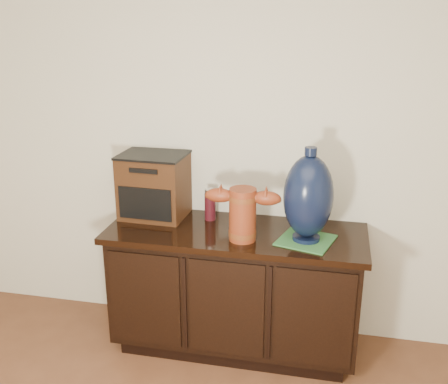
% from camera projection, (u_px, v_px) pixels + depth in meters
% --- Properties ---
extents(sideboard, '(1.46, 0.56, 0.75)m').
position_uv_depth(sideboard, '(235.00, 288.00, 3.07)').
color(sideboard, black).
rests_on(sideboard, ground).
extents(terracotta_vessel, '(0.41, 0.15, 0.29)m').
position_uv_depth(terracotta_vessel, '(243.00, 211.00, 2.78)').
color(terracotta_vessel, maroon).
rests_on(terracotta_vessel, sideboard).
extents(tv_radio, '(0.39, 0.32, 0.38)m').
position_uv_depth(tv_radio, '(154.00, 185.00, 3.11)').
color(tv_radio, '#371D0D').
rests_on(tv_radio, sideboard).
extents(green_mat, '(0.34, 0.34, 0.01)m').
position_uv_depth(green_mat, '(306.00, 240.00, 2.82)').
color(green_mat, '#2E6732').
rests_on(green_mat, sideboard).
extents(lamp_base, '(0.32, 0.32, 0.51)m').
position_uv_depth(lamp_base, '(308.00, 197.00, 2.74)').
color(lamp_base, black).
rests_on(lamp_base, green_mat).
extents(spray_can, '(0.06, 0.06, 0.19)m').
position_uv_depth(spray_can, '(210.00, 205.00, 3.08)').
color(spray_can, maroon).
rests_on(spray_can, sideboard).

